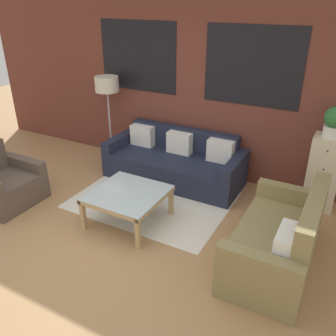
% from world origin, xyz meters
% --- Properties ---
extents(ground_plane, '(16.00, 16.00, 0.00)m').
position_xyz_m(ground_plane, '(0.00, 0.00, 0.00)').
color(ground_plane, '#AD7F51').
extents(wall_back_brick, '(8.40, 0.09, 2.80)m').
position_xyz_m(wall_back_brick, '(0.00, 2.44, 1.41)').
color(wall_back_brick, brown).
rests_on(wall_back_brick, ground_plane).
extents(rug, '(2.17, 1.63, 0.00)m').
position_xyz_m(rug, '(-0.00, 1.19, 0.00)').
color(rug, silver).
rests_on(rug, ground_plane).
extents(couch_dark, '(2.17, 0.88, 0.78)m').
position_xyz_m(couch_dark, '(-0.02, 1.95, 0.28)').
color(couch_dark, '#1E2338').
rests_on(couch_dark, ground_plane).
extents(settee_vintage, '(0.80, 1.56, 0.92)m').
position_xyz_m(settee_vintage, '(1.91, 0.65, 0.31)').
color(settee_vintage, olive).
rests_on(settee_vintage, ground_plane).
extents(armchair_corner, '(0.80, 0.85, 0.84)m').
position_xyz_m(armchair_corner, '(-1.83, 0.15, 0.28)').
color(armchair_corner, brown).
rests_on(armchair_corner, ground_plane).
extents(coffee_table, '(0.90, 0.90, 0.43)m').
position_xyz_m(coffee_table, '(-0.00, 0.59, 0.37)').
color(coffee_table, silver).
rests_on(coffee_table, ground_plane).
extents(floor_lamp, '(0.40, 0.40, 1.50)m').
position_xyz_m(floor_lamp, '(-1.36, 2.07, 1.30)').
color(floor_lamp, '#B2B2B7').
rests_on(floor_lamp, ground_plane).
extents(drawer_cabinet, '(0.41, 0.38, 1.04)m').
position_xyz_m(drawer_cabinet, '(2.14, 2.18, 0.52)').
color(drawer_cabinet, beige).
rests_on(drawer_cabinet, ground_plane).
extents(potted_plant, '(0.27, 0.27, 0.40)m').
position_xyz_m(potted_plant, '(2.14, 2.18, 1.25)').
color(potted_plant, silver).
rests_on(potted_plant, drawer_cabinet).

